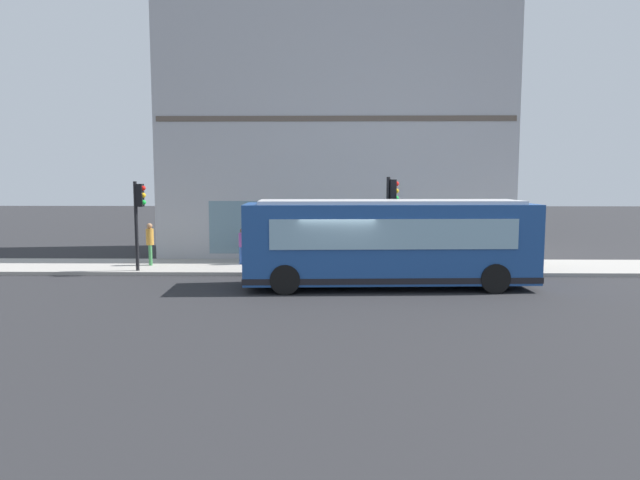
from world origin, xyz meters
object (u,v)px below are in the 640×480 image
Objects in this scene: traffic_light_down_block at (139,209)px; city_bus_nearside at (388,243)px; traffic_light_near_corner at (391,206)px; fire_hydrant at (511,254)px; pedestrian_walking_along_curb at (150,241)px; pedestrian_near_building_entrance at (536,241)px; newspaper_vending_box at (289,257)px; pedestrian_by_light_pole at (242,244)px.

city_bus_nearside is at bearing -105.18° from traffic_light_down_block.
fire_hydrant is at bearing -64.23° from traffic_light_near_corner.
pedestrian_walking_along_curb is (1.47, 10.03, -1.57)m from traffic_light_near_corner.
pedestrian_near_building_entrance is at bearing -57.81° from city_bus_nearside.
traffic_light_near_corner is at bearing -100.97° from newspaper_vending_box.
city_bus_nearside is 5.64× the size of pedestrian_near_building_entrance.
pedestrian_near_building_entrance is (4.18, -6.64, -0.36)m from city_bus_nearside.
city_bus_nearside is at bearing -132.17° from newspaper_vending_box.
traffic_light_near_corner is 10.25m from pedestrian_walking_along_curb.
pedestrian_walking_along_curb reaches higher than newspaper_vending_box.
city_bus_nearside is 10.49m from pedestrian_walking_along_curb.
city_bus_nearside is 5.12m from newspaper_vending_box.
city_bus_nearside is 13.71× the size of fire_hydrant.
pedestrian_walking_along_curb is at bearing 83.49° from newspaper_vending_box.
pedestrian_by_light_pole is (4.38, 5.79, -0.52)m from city_bus_nearside.
pedestrian_by_light_pole is at bearing 73.73° from traffic_light_near_corner.
traffic_light_down_block is at bearing 114.83° from pedestrian_by_light_pole.
city_bus_nearside is 8.02m from fire_hydrant.
pedestrian_by_light_pole is 0.86× the size of pedestrian_near_building_entrance.
fire_hydrant is 1.47m from pedestrian_near_building_entrance.
fire_hydrant is at bearing 32.20° from pedestrian_near_building_entrance.
newspaper_vending_box is at bearing 101.12° from fire_hydrant.
traffic_light_down_block reaches higher than pedestrian_near_building_entrance.
pedestrian_walking_along_curb is 16.30m from pedestrian_near_building_entrance.
traffic_light_near_corner is 2.40× the size of pedestrian_by_light_pole.
newspaper_vending_box is (0.79, 4.09, -2.15)m from traffic_light_near_corner.
city_bus_nearside reaches higher than pedestrian_walking_along_curb.
city_bus_nearside is 2.85× the size of traffic_light_down_block.
pedestrian_walking_along_curb is at bearing 90.43° from pedestrian_near_building_entrance.
newspaper_vending_box is at bearing 94.42° from pedestrian_near_building_entrance.
traffic_light_down_block is at bearing 95.52° from pedestrian_near_building_entrance.
traffic_light_near_corner reaches higher than city_bus_nearside.
pedestrian_walking_along_curb is 1.99× the size of newspaper_vending_box.
fire_hydrant is at bearing -78.88° from newspaper_vending_box.
traffic_light_near_corner is at bearing 115.77° from fire_hydrant.
traffic_light_down_block reaches higher than pedestrian_walking_along_curb.
pedestrian_by_light_pole is 1.73× the size of newspaper_vending_box.
traffic_light_down_block is 2.29× the size of pedestrian_by_light_pole.
traffic_light_down_block is 1.99× the size of pedestrian_walking_along_curb.
fire_hydrant is at bearing -80.26° from traffic_light_down_block.
traffic_light_down_block reaches higher than city_bus_nearside.
city_bus_nearside is at bearing -127.11° from pedestrian_by_light_pole.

